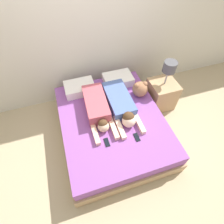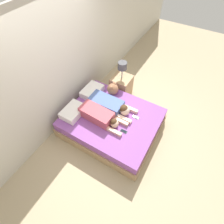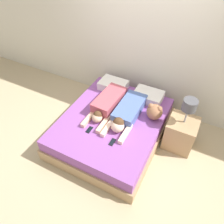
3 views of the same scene
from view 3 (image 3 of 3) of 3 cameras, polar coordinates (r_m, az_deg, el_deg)
name	(u,v)px [view 3 (image 3 of 3)]	position (r m, az deg, el deg)	size (l,w,h in m)	color
ground_plane	(112,136)	(3.98, 0.00, -6.25)	(12.00, 12.00, 0.00)	tan
wall_back	(142,43)	(4.01, 7.82, 17.48)	(12.00, 0.06, 2.60)	beige
bed	(112,128)	(3.82, 0.00, -4.11)	(1.64, 1.97, 0.45)	tan
pillow_head_left	(113,85)	(4.22, 0.34, 7.06)	(0.51, 0.36, 0.15)	white
pillow_head_right	(148,96)	(4.02, 9.44, 4.18)	(0.51, 0.36, 0.15)	white
person_left	(107,104)	(3.75, -1.26, 2.15)	(0.37, 1.02, 0.23)	#B24C59
person_right	(127,113)	(3.61, 3.82, -0.28)	(0.37, 1.07, 0.24)	#4C66A5
cell_phone_left	(89,130)	(3.49, -5.95, -4.61)	(0.06, 0.14, 0.01)	black
cell_phone_right	(112,142)	(3.31, 0.08, -7.85)	(0.06, 0.14, 0.01)	black
plush_toy	(155,112)	(3.63, 11.05, 0.11)	(0.26, 0.26, 0.28)	#996647
nightstand	(181,132)	(3.80, 17.56, -4.93)	(0.47, 0.47, 1.00)	tan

